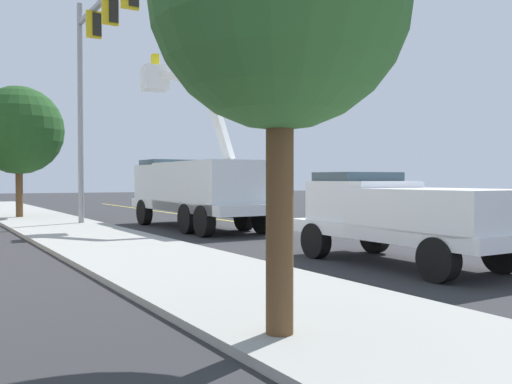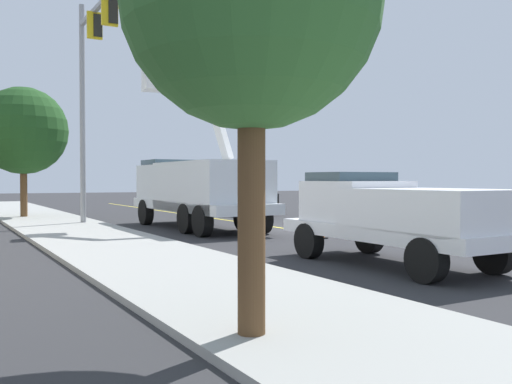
# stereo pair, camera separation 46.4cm
# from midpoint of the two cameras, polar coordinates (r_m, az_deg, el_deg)

# --- Properties ---
(ground) EXTENTS (120.00, 120.00, 0.00)m
(ground) POSITION_cam_midpoint_polar(r_m,az_deg,el_deg) (21.32, 3.84, -3.77)
(ground) COLOR #2D2D30
(sidewalk_far_side) EXTENTS (59.99, 10.89, 0.12)m
(sidewalk_far_side) POSITION_cam_midpoint_polar(r_m,az_deg,el_deg) (18.31, -15.71, -4.47)
(sidewalk_far_side) COLOR #9E9E99
(sidewalk_far_side) RESTS_ON ground
(lane_centre_stripe) EXTENTS (49.65, 6.26, 0.01)m
(lane_centre_stripe) POSITION_cam_midpoint_polar(r_m,az_deg,el_deg) (21.32, 3.84, -3.76)
(lane_centre_stripe) COLOR yellow
(lane_centre_stripe) RESTS_ON ground
(utility_bucket_truck) EXTENTS (8.44, 3.66, 6.61)m
(utility_bucket_truck) POSITION_cam_midpoint_polar(r_m,az_deg,el_deg) (21.47, -5.48, 0.55)
(utility_bucket_truck) COLOR silver
(utility_bucket_truck) RESTS_ON ground
(service_pickup_truck) EXTENTS (5.81, 2.77, 2.06)m
(service_pickup_truck) POSITION_cam_midpoint_polar(r_m,az_deg,el_deg) (12.64, 14.92, -2.25)
(service_pickup_truck) COLOR white
(service_pickup_truck) RESTS_ON ground
(passing_minivan) EXTENTS (5.00, 2.47, 1.69)m
(passing_minivan) POSITION_cam_midpoint_polar(r_m,az_deg,el_deg) (30.31, -1.19, -0.40)
(passing_minivan) COLOR black
(passing_minivan) RESTS_ON ground
(traffic_cone_mid_front) EXTENTS (0.40, 0.40, 0.81)m
(traffic_cone_mid_front) POSITION_cam_midpoint_polar(r_m,az_deg,el_deg) (17.99, 7.22, -3.46)
(traffic_cone_mid_front) COLOR black
(traffic_cone_mid_front) RESTS_ON ground
(traffic_cone_mid_rear) EXTENTS (0.40, 0.40, 0.85)m
(traffic_cone_mid_rear) POSITION_cam_midpoint_polar(r_m,az_deg,el_deg) (26.37, -5.34, -1.87)
(traffic_cone_mid_rear) COLOR black
(traffic_cone_mid_rear) RESTS_ON ground
(traffic_signal_mast) EXTENTS (7.32, 1.15, 8.95)m
(traffic_signal_mast) POSITION_cam_midpoint_polar(r_m,az_deg,el_deg) (22.13, -15.35, 12.88)
(traffic_signal_mast) COLOR gray
(traffic_signal_mast) RESTS_ON ground
(street_tree_left) EXTENTS (3.00, 3.00, 5.45)m
(street_tree_left) POSITION_cam_midpoint_polar(r_m,az_deg,el_deg) (6.72, 1.62, 18.87)
(street_tree_left) COLOR brown
(street_tree_left) RESTS_ON ground
(street_tree_right) EXTENTS (4.10, 4.10, 6.22)m
(street_tree_right) POSITION_cam_midpoint_polar(r_m,az_deg,el_deg) (28.57, -22.18, 5.78)
(street_tree_right) COLOR brown
(street_tree_right) RESTS_ON ground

